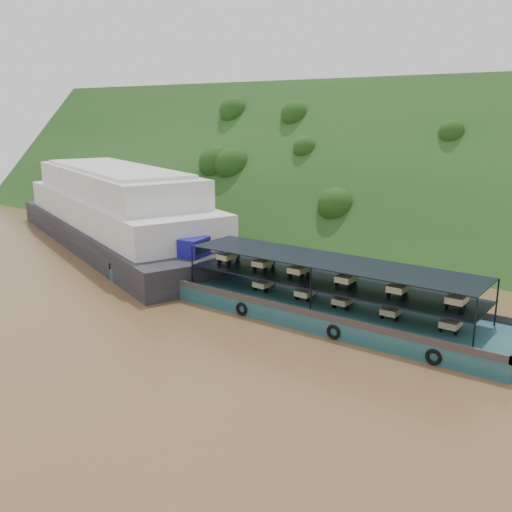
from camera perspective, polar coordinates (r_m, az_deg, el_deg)
The scene contains 4 objects.
ground at distance 46.65m, azimuth -0.20°, elevation -4.90°, with size 160.00×160.00×0.00m, color brown.
hillside at distance 77.62m, azimuth 15.83°, elevation 2.28°, with size 140.00×28.00×28.00m, color #153513.
cargo_barge at distance 46.32m, azimuth 1.50°, elevation -3.39°, with size 35.00×7.18×5.05m.
passenger_ferry at distance 68.96m, azimuth -13.82°, elevation 4.36°, with size 46.62×27.03×9.23m.
Camera 1 is at (26.25, -35.45, 15.20)m, focal length 40.00 mm.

